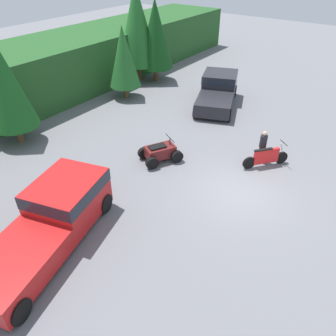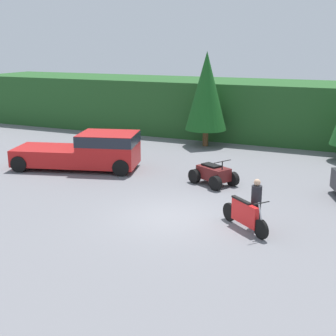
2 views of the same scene
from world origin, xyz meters
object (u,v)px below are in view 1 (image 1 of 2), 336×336
Objects in this scene: pickup_truck_second at (218,89)px; dirt_bike at (266,157)px; rider_person at (263,145)px; quad_atv at (160,152)px; pickup_truck_red at (53,216)px.

pickup_truck_second is 7.86m from dirt_bike.
dirt_bike is 1.15× the size of rider_person.
pickup_truck_second is at bearing 37.05° from quad_atv.
quad_atv is (-8.04, -1.18, -0.50)m from pickup_truck_second.
pickup_truck_red is 3.82× the size of rider_person.
pickup_truck_red reaches higher than rider_person.
pickup_truck_red reaches higher than quad_atv.
pickup_truck_red is at bearing 163.06° from pickup_truck_second.
pickup_truck_red is 9.99m from dirt_bike.
pickup_truck_red is 2.76× the size of quad_atv.
dirt_bike is (8.92, -4.48, -0.46)m from pickup_truck_red.
rider_person is (2.85, -4.10, 0.46)m from quad_atv.
rider_person is at bearing 90.38° from dirt_bike.
pickup_truck_second is 3.34× the size of rider_person.
quad_atv is (6.35, -0.03, -0.50)m from pickup_truck_red.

